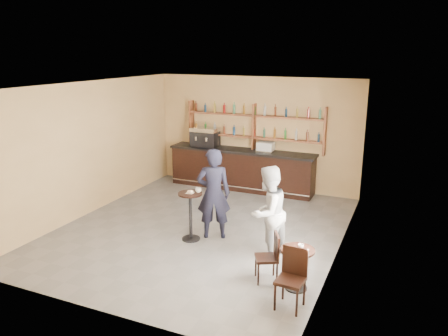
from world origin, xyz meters
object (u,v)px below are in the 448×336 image
at_px(cafe_table, 297,269).
at_px(patron_second, 268,212).
at_px(chair_west, 267,258).
at_px(chair_south, 290,280).
at_px(espresso_machine, 205,137).
at_px(bar_counter, 241,169).
at_px(man_main, 214,194).
at_px(pastry_case, 266,147).
at_px(pedestal_table, 191,216).

relative_size(cafe_table, patron_second, 0.40).
bearing_deg(chair_west, chair_south, 15.33).
relative_size(espresso_machine, chair_west, 0.89).
height_order(bar_counter, cafe_table, bar_counter).
bearing_deg(espresso_machine, bar_counter, -0.54).
bearing_deg(bar_counter, man_main, -78.24).
xyz_separation_m(espresso_machine, cafe_table, (4.04, -4.78, -1.07)).
distance_m(bar_counter, espresso_machine, 1.44).
height_order(bar_counter, chair_south, bar_counter).
height_order(espresso_machine, patron_second, patron_second).
relative_size(bar_counter, pastry_case, 9.24).
distance_m(cafe_table, patron_second, 1.38).
bearing_deg(chair_south, patron_second, 124.33).
xyz_separation_m(espresso_machine, chair_south, (4.09, -5.38, -0.96)).
height_order(pedestal_table, chair_west, pedestal_table).
relative_size(pedestal_table, cafe_table, 1.44).
bearing_deg(man_main, bar_counter, -102.27).
relative_size(man_main, patron_second, 1.08).
height_order(cafe_table, chair_south, chair_south).
distance_m(bar_counter, pastry_case, 1.01).
bearing_deg(patron_second, pastry_case, -141.72).
distance_m(pedestal_table, chair_west, 2.24).
distance_m(pedestal_table, chair_south, 3.08).
relative_size(pastry_case, chair_south, 0.48).
xyz_separation_m(bar_counter, chair_south, (2.93, -5.38, -0.10)).
height_order(bar_counter, pedestal_table, bar_counter).
xyz_separation_m(chair_west, patron_second, (-0.29, 0.90, 0.47)).
relative_size(espresso_machine, patron_second, 0.43).
height_order(pastry_case, chair_west, pastry_case).
bearing_deg(cafe_table, pastry_case, 114.37).
height_order(man_main, chair_south, man_main).
xyz_separation_m(cafe_table, patron_second, (-0.84, 0.95, 0.55)).
bearing_deg(man_main, pastry_case, -114.12).
height_order(espresso_machine, cafe_table, espresso_machine).
xyz_separation_m(bar_counter, cafe_table, (2.88, -4.78, -0.22)).
height_order(pedestal_table, chair_south, pedestal_table).
height_order(chair_south, patron_second, patron_second).
relative_size(pedestal_table, patron_second, 0.57).
relative_size(pedestal_table, man_main, 0.53).
distance_m(espresso_machine, cafe_table, 6.35).
distance_m(pastry_case, patron_second, 4.07).
bearing_deg(man_main, espresso_machine, -85.34).
distance_m(pastry_case, cafe_table, 5.33).
bearing_deg(pastry_case, bar_counter, -175.80).
distance_m(espresso_machine, man_main, 3.92).
distance_m(pastry_case, pedestal_table, 3.84).
distance_m(chair_south, patron_second, 1.84).
relative_size(pastry_case, chair_west, 0.53).
relative_size(bar_counter, pedestal_table, 4.11).
bearing_deg(chair_west, bar_counter, 178.87).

